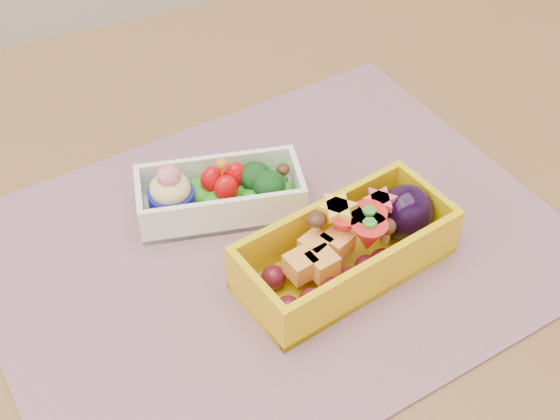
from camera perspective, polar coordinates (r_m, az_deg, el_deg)
name	(u,v)px	position (r m, az deg, el deg)	size (l,w,h in m)	color
table	(226,299)	(0.77, -4.15, -6.79)	(1.20, 0.80, 0.75)	brown
placemat	(275,246)	(0.68, -0.40, -2.77)	(0.50, 0.38, 0.00)	#A47177
bento_white	(219,194)	(0.70, -4.65, 1.26)	(0.16, 0.10, 0.06)	white
bento_yellow	(350,246)	(0.64, 5.36, -2.76)	(0.20, 0.12, 0.06)	#E6B70B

